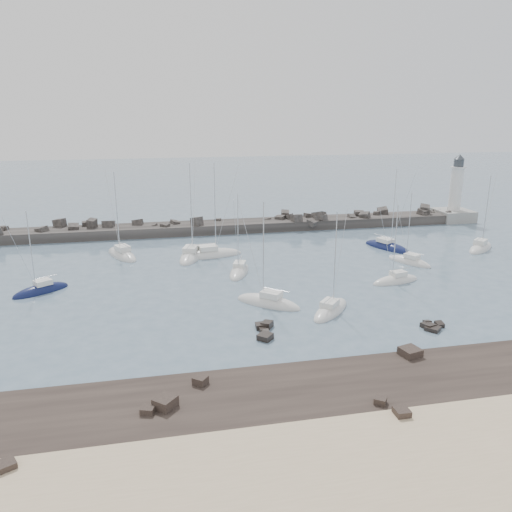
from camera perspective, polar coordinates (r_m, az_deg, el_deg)
The scene contains 18 objects.
ground at distance 61.72m, azimuth 3.29°, elevation -5.08°, with size 400.00×400.00×0.00m, color slate.
sand_strip at distance 35.79m, azimuth 17.69°, elevation -23.43°, with size 140.00×14.00×1.00m, color beige.
rock_shelf at distance 42.96m, azimuth 10.83°, elevation -15.51°, with size 140.00×12.10×1.61m.
rock_cluster_near at distance 53.01m, azimuth 0.98°, elevation -8.75°, with size 2.60×4.65×1.47m.
rock_cluster_far at distance 57.22m, azimuth 19.40°, elevation -7.76°, with size 2.66×2.88×1.05m.
breakwater at distance 96.37m, azimuth -6.90°, elevation 2.86°, with size 115.00×7.83×5.29m.
lighthouse at distance 113.86m, azimuth 21.69°, elevation 5.32°, with size 7.00×7.00×14.60m.
sailboat_1 at distance 82.85m, azimuth -15.06°, elevation 0.08°, with size 6.49×9.49×14.59m.
sailboat_2 at distance 70.01m, azimuth -23.35°, elevation -3.70°, with size 7.26×6.02×11.67m.
sailboat_3 at distance 80.31m, azimuth -7.37°, elevation 0.00°, with size 6.04×10.61×15.98m.
sailboat_4 at distance 80.37m, azimuth -5.16°, elevation 0.08°, with size 10.51×4.59×15.96m.
sailboat_5 at distance 60.38m, azimuth 1.42°, elevation -5.41°, with size 8.17×7.50×13.52m.
sailboat_6 at distance 71.87m, azimuth -1.94°, elevation -1.83°, with size 4.92×8.19×12.41m.
sailboat_7 at distance 58.89m, azimuth 8.52°, elevation -6.19°, with size 7.20×7.58×12.63m.
sailboat_8 at distance 87.57m, azimuth 14.74°, elevation 0.95°, with size 6.46×9.56×14.46m.
sailboat_9 at distance 70.63m, azimuth 15.67°, elevation -2.78°, with size 7.56×3.69×11.58m.
sailboat_10 at distance 80.03m, azimuth 17.13°, elevation -0.67°, with size 5.53×7.55×11.71m.
sailboat_11 at distance 92.09m, azimuth 24.26°, elevation 0.79°, with size 8.19×7.25×13.45m.
Camera 1 is at (-15.03, -55.51, 22.41)m, focal length 35.00 mm.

